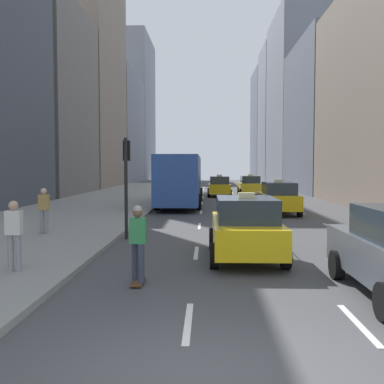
{
  "coord_description": "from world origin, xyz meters",
  "views": [
    {
      "loc": [
        0.1,
        -5.31,
        2.6
      ],
      "look_at": [
        -0.44,
        11.47,
        1.63
      ],
      "focal_mm": 42.0,
      "sensor_mm": 36.0,
      "label": 1
    }
  ],
  "objects_px": {
    "city_bus": "(181,178)",
    "taxi_fourth": "(278,198)",
    "taxi_third": "(250,185)",
    "skateboarder": "(138,241)",
    "taxi_lead": "(219,186)",
    "taxi_second": "(246,227)",
    "pedestrian_mid_block": "(44,208)",
    "traffic_light_pole": "(126,171)",
    "pedestrian_near_curb": "(14,232)"
  },
  "relations": [
    {
      "from": "taxi_second",
      "to": "taxi_third",
      "type": "bearing_deg",
      "value": 84.26
    },
    {
      "from": "taxi_second",
      "to": "city_bus",
      "type": "relative_size",
      "value": 0.38
    },
    {
      "from": "taxi_third",
      "to": "traffic_light_pole",
      "type": "relative_size",
      "value": 1.22
    },
    {
      "from": "pedestrian_mid_block",
      "to": "taxi_lead",
      "type": "bearing_deg",
      "value": 72.59
    },
    {
      "from": "pedestrian_near_curb",
      "to": "pedestrian_mid_block",
      "type": "bearing_deg",
      "value": 103.91
    },
    {
      "from": "pedestrian_near_curb",
      "to": "traffic_light_pole",
      "type": "distance_m",
      "value": 6.07
    },
    {
      "from": "skateboarder",
      "to": "pedestrian_near_curb",
      "type": "height_order",
      "value": "pedestrian_near_curb"
    },
    {
      "from": "skateboarder",
      "to": "traffic_light_pole",
      "type": "relative_size",
      "value": 0.48
    },
    {
      "from": "taxi_third",
      "to": "skateboarder",
      "type": "height_order",
      "value": "taxi_third"
    },
    {
      "from": "taxi_lead",
      "to": "city_bus",
      "type": "xyz_separation_m",
      "value": [
        -2.81,
        -8.79,
        0.91
      ]
    },
    {
      "from": "city_bus",
      "to": "traffic_light_pole",
      "type": "distance_m",
      "value": 13.88
    },
    {
      "from": "taxi_third",
      "to": "traffic_light_pole",
      "type": "height_order",
      "value": "traffic_light_pole"
    },
    {
      "from": "taxi_lead",
      "to": "pedestrian_mid_block",
      "type": "distance_m",
      "value": 23.47
    },
    {
      "from": "city_bus",
      "to": "taxi_fourth",
      "type": "bearing_deg",
      "value": -43.45
    },
    {
      "from": "pedestrian_near_curb",
      "to": "traffic_light_pole",
      "type": "bearing_deg",
      "value": 74.25
    },
    {
      "from": "taxi_lead",
      "to": "taxi_fourth",
      "type": "xyz_separation_m",
      "value": [
        2.8,
        -14.1,
        0.0
      ]
    },
    {
      "from": "taxi_third",
      "to": "taxi_lead",
      "type": "bearing_deg",
      "value": -145.52
    },
    {
      "from": "skateboarder",
      "to": "pedestrian_mid_block",
      "type": "bearing_deg",
      "value": 124.67
    },
    {
      "from": "city_bus",
      "to": "taxi_third",
      "type": "bearing_deg",
      "value": 62.35
    },
    {
      "from": "pedestrian_mid_block",
      "to": "taxi_fourth",
      "type": "bearing_deg",
      "value": 40.16
    },
    {
      "from": "taxi_second",
      "to": "pedestrian_mid_block",
      "type": "relative_size",
      "value": 2.67
    },
    {
      "from": "skateboarder",
      "to": "pedestrian_mid_block",
      "type": "xyz_separation_m",
      "value": [
        -4.42,
        6.39,
        0.1
      ]
    },
    {
      "from": "taxi_fourth",
      "to": "traffic_light_pole",
      "type": "xyz_separation_m",
      "value": [
        -6.75,
        -8.5,
        1.53
      ]
    },
    {
      "from": "taxi_fourth",
      "to": "pedestrian_near_curb",
      "type": "bearing_deg",
      "value": -120.47
    },
    {
      "from": "skateboarder",
      "to": "taxi_second",
      "type": "bearing_deg",
      "value": 47.57
    },
    {
      "from": "taxi_third",
      "to": "pedestrian_near_curb",
      "type": "bearing_deg",
      "value": -105.45
    },
    {
      "from": "taxi_second",
      "to": "pedestrian_near_curb",
      "type": "bearing_deg",
      "value": -156.93
    },
    {
      "from": "taxi_lead",
      "to": "taxi_third",
      "type": "distance_m",
      "value": 3.4
    },
    {
      "from": "taxi_lead",
      "to": "taxi_fourth",
      "type": "bearing_deg",
      "value": -78.77
    },
    {
      "from": "taxi_lead",
      "to": "taxi_second",
      "type": "relative_size",
      "value": 1.0
    },
    {
      "from": "skateboarder",
      "to": "pedestrian_mid_block",
      "type": "height_order",
      "value": "pedestrian_mid_block"
    },
    {
      "from": "city_bus",
      "to": "taxi_lead",
      "type": "bearing_deg",
      "value": 72.26
    },
    {
      "from": "taxi_fourth",
      "to": "pedestrian_near_curb",
      "type": "relative_size",
      "value": 2.67
    },
    {
      "from": "taxi_fourth",
      "to": "pedestrian_mid_block",
      "type": "height_order",
      "value": "taxi_fourth"
    },
    {
      "from": "skateboarder",
      "to": "taxi_third",
      "type": "bearing_deg",
      "value": 80.03
    },
    {
      "from": "taxi_second",
      "to": "taxi_fourth",
      "type": "distance_m",
      "value": 12.16
    },
    {
      "from": "taxi_second",
      "to": "city_bus",
      "type": "bearing_deg",
      "value": 99.31
    },
    {
      "from": "taxi_second",
      "to": "taxi_third",
      "type": "xyz_separation_m",
      "value": [
        2.8,
        27.86,
        0.0
      ]
    },
    {
      "from": "taxi_second",
      "to": "pedestrian_near_curb",
      "type": "height_order",
      "value": "taxi_second"
    },
    {
      "from": "taxi_fourth",
      "to": "pedestrian_mid_block",
      "type": "relative_size",
      "value": 2.67
    },
    {
      "from": "taxi_third",
      "to": "city_bus",
      "type": "distance_m",
      "value": 12.13
    },
    {
      "from": "skateboarder",
      "to": "pedestrian_mid_block",
      "type": "distance_m",
      "value": 7.77
    },
    {
      "from": "pedestrian_near_curb",
      "to": "taxi_second",
      "type": "bearing_deg",
      "value": 23.07
    },
    {
      "from": "taxi_second",
      "to": "traffic_light_pole",
      "type": "xyz_separation_m",
      "value": [
        -3.95,
        3.33,
        1.53
      ]
    },
    {
      "from": "taxi_lead",
      "to": "pedestrian_near_curb",
      "type": "xyz_separation_m",
      "value": [
        -5.56,
        -28.31,
        0.19
      ]
    },
    {
      "from": "pedestrian_near_curb",
      "to": "pedestrian_mid_block",
      "type": "relative_size",
      "value": 1.0
    },
    {
      "from": "taxi_third",
      "to": "taxi_fourth",
      "type": "height_order",
      "value": "same"
    },
    {
      "from": "taxi_lead",
      "to": "pedestrian_near_curb",
      "type": "bearing_deg",
      "value": -101.11
    },
    {
      "from": "taxi_lead",
      "to": "taxi_second",
      "type": "xyz_separation_m",
      "value": [
        0.0,
        -25.94,
        0.0
      ]
    },
    {
      "from": "taxi_fourth",
      "to": "city_bus",
      "type": "height_order",
      "value": "city_bus"
    }
  ]
}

